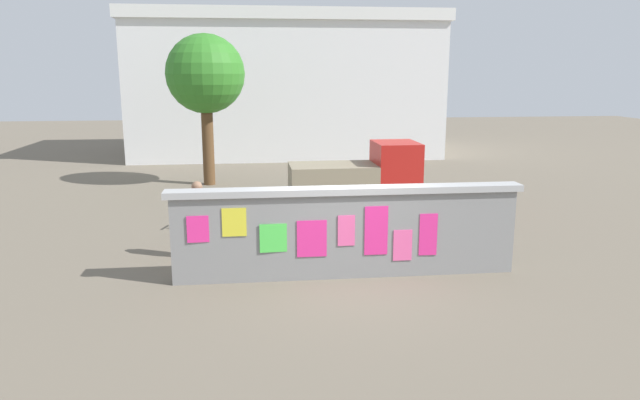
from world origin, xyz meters
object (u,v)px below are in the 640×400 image
motorcycle (315,229)px  bicycle_near (218,217)px  tree_roadside (205,75)px  person_walking (198,212)px  auto_rickshaw_truck (361,176)px

motorcycle → bicycle_near: 2.78m
motorcycle → tree_roadside: bearing=109.2°
bicycle_near → person_walking: (-0.26, -2.06, 0.62)m
person_walking → auto_rickshaw_truck: bearing=45.3°
motorcycle → bicycle_near: (-2.16, 1.74, -0.10)m
person_walking → tree_roadside: (-0.34, 8.26, 2.67)m
motorcycle → person_walking: bearing=-172.5°
motorcycle → tree_roadside: (-2.77, 7.94, 3.20)m
person_walking → tree_roadside: bearing=92.4°
tree_roadside → person_walking: bearing=-87.6°
auto_rickshaw_truck → bicycle_near: size_ratio=2.18×
person_walking → motorcycle: bearing=7.5°
motorcycle → bicycle_near: bicycle_near is taller
motorcycle → person_walking: person_walking is taller
bicycle_near → auto_rickshaw_truck: bearing=28.9°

